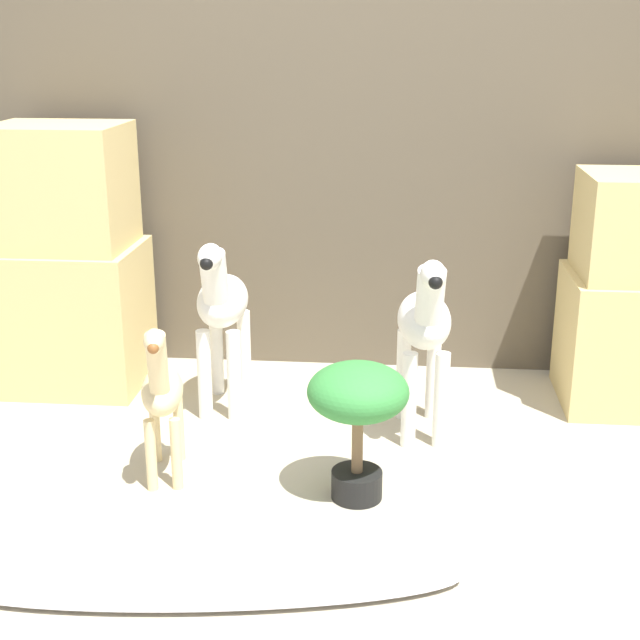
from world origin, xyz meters
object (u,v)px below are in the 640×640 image
(zebra_left, at_px, (222,309))
(surfboard, at_px, (202,581))
(zebra_right, at_px, (425,329))
(giraffe_figurine, at_px, (162,392))
(potted_palm_front, at_px, (358,404))

(zebra_left, distance_m, surfboard, 1.24)
(zebra_right, xyz_separation_m, surfboard, (-0.59, -1.00, -0.38))
(giraffe_figurine, bearing_deg, zebra_right, 26.10)
(giraffe_figurine, relative_size, potted_palm_front, 1.28)
(zebra_left, distance_m, potted_palm_front, 0.85)
(giraffe_figurine, height_order, potted_palm_front, giraffe_figurine)
(zebra_left, relative_size, giraffe_figurine, 1.22)
(surfboard, bearing_deg, giraffe_figurine, 112.98)
(giraffe_figurine, bearing_deg, potted_palm_front, -6.49)
(zebra_left, height_order, surfboard, zebra_left)
(potted_palm_front, bearing_deg, surfboard, -126.31)
(potted_palm_front, bearing_deg, zebra_left, 130.15)
(zebra_right, relative_size, zebra_left, 1.00)
(potted_palm_front, relative_size, surfboard, 0.32)
(zebra_right, bearing_deg, giraffe_figurine, -153.90)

